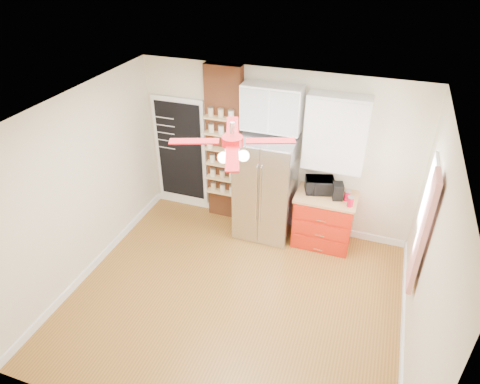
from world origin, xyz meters
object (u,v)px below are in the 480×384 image
(red_cabinet, at_px, (324,219))
(pantry_jar_oats, at_px, (210,144))
(canister_left, at_px, (350,202))
(fridge, at_px, (265,188))
(coffee_maker, at_px, (338,191))
(ceiling_fan, at_px, (232,142))
(toaster_oven, at_px, (319,185))

(red_cabinet, relative_size, pantry_jar_oats, 6.53)
(red_cabinet, bearing_deg, canister_left, -24.93)
(fridge, xyz_separation_m, coffee_maker, (1.13, 0.04, 0.15))
(ceiling_fan, xyz_separation_m, toaster_oven, (0.78, 1.75, -1.40))
(red_cabinet, xyz_separation_m, canister_left, (0.37, -0.17, 0.52))
(pantry_jar_oats, bearing_deg, coffee_maker, -2.30)
(toaster_oven, bearing_deg, canister_left, -43.09)
(fridge, distance_m, pantry_jar_oats, 1.15)
(red_cabinet, relative_size, canister_left, 6.22)
(fridge, bearing_deg, ceiling_fan, -88.24)
(red_cabinet, xyz_separation_m, toaster_oven, (-0.14, 0.07, 0.57))
(coffee_maker, relative_size, canister_left, 1.66)
(ceiling_fan, height_order, pantry_jar_oats, ceiling_fan)
(toaster_oven, height_order, pantry_jar_oats, pantry_jar_oats)
(coffee_maker, distance_m, canister_left, 0.27)
(canister_left, bearing_deg, ceiling_fan, -130.54)
(coffee_maker, bearing_deg, red_cabinet, 159.91)
(fridge, relative_size, toaster_oven, 4.04)
(fridge, distance_m, ceiling_fan, 2.25)
(coffee_maker, height_order, pantry_jar_oats, pantry_jar_oats)
(toaster_oven, bearing_deg, fridge, 171.19)
(toaster_oven, relative_size, coffee_maker, 1.73)
(red_cabinet, distance_m, coffee_maker, 0.59)
(toaster_oven, xyz_separation_m, pantry_jar_oats, (-1.83, -0.00, 0.42))
(red_cabinet, distance_m, toaster_oven, 0.59)
(ceiling_fan, bearing_deg, red_cabinet, 61.29)
(fridge, relative_size, canister_left, 11.57)
(red_cabinet, bearing_deg, toaster_oven, 151.92)
(canister_left, xyz_separation_m, pantry_jar_oats, (-2.34, 0.24, 0.47))
(fridge, xyz_separation_m, canister_left, (1.34, -0.12, 0.10))
(red_cabinet, bearing_deg, pantry_jar_oats, 177.90)
(fridge, distance_m, red_cabinet, 1.06)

